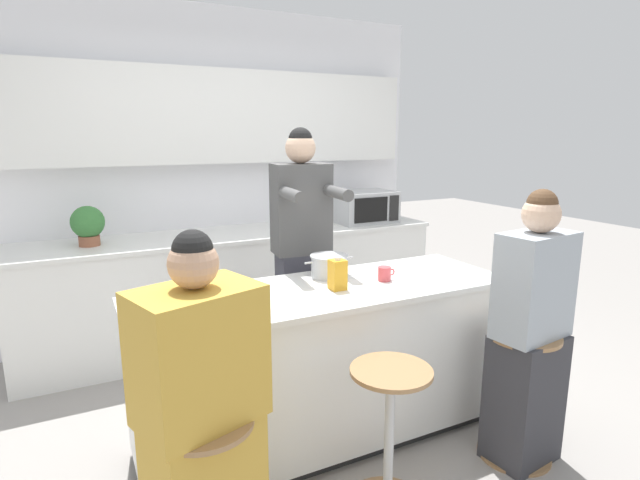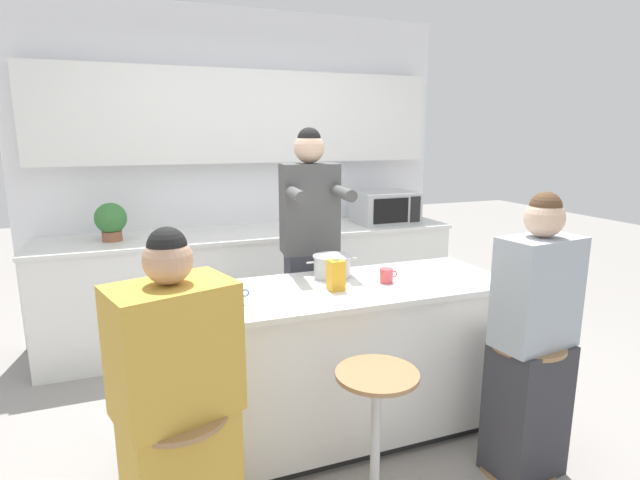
# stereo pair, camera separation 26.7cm
# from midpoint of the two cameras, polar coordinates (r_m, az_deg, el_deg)

# --- Properties ---
(ground_plane) EXTENTS (16.00, 16.00, 0.00)m
(ground_plane) POSITION_cam_midpoint_polar(r_m,az_deg,el_deg) (3.06, 3.18, -21.51)
(ground_plane) COLOR gray
(wall_back) EXTENTS (3.60, 0.22, 2.70)m
(wall_back) POSITION_cam_midpoint_polar(r_m,az_deg,el_deg) (4.35, -6.95, 10.04)
(wall_back) COLOR white
(wall_back) RESTS_ON ground_plane
(back_counter) EXTENTS (3.34, 0.70, 0.91)m
(back_counter) POSITION_cam_midpoint_polar(r_m,az_deg,el_deg) (4.21, -5.47, -5.03)
(back_counter) COLOR white
(back_counter) RESTS_ON ground_plane
(kitchen_island) EXTENTS (2.07, 0.69, 0.88)m
(kitchen_island) POSITION_cam_midpoint_polar(r_m,az_deg,el_deg) (2.83, 3.29, -13.97)
(kitchen_island) COLOR black
(kitchen_island) RESTS_ON ground_plane
(bar_stool_center) EXTENTS (0.38, 0.38, 0.69)m
(bar_stool_center) POSITION_cam_midpoint_polar(r_m,az_deg,el_deg) (2.40, 9.79, -21.59)
(bar_stool_center) COLOR #997047
(bar_stool_center) RESTS_ON ground_plane
(bar_stool_rightmost) EXTENTS (0.38, 0.38, 0.69)m
(bar_stool_rightmost) POSITION_cam_midpoint_polar(r_m,az_deg,el_deg) (2.87, 24.67, -16.57)
(bar_stool_rightmost) COLOR #997047
(bar_stool_rightmost) RESTS_ON ground_plane
(person_cooking) EXTENTS (0.41, 0.57, 1.73)m
(person_cooking) POSITION_cam_midpoint_polar(r_m,az_deg,el_deg) (3.23, 1.20, -2.66)
(person_cooking) COLOR #383842
(person_cooking) RESTS_ON ground_plane
(person_wrapped_blanket) EXTENTS (0.49, 0.40, 1.38)m
(person_wrapped_blanket) POSITION_cam_midpoint_polar(r_m,az_deg,el_deg) (1.99, -12.01, -19.64)
(person_wrapped_blanket) COLOR gold
(person_wrapped_blanket) RESTS_ON ground_plane
(person_seated_near) EXTENTS (0.42, 0.31, 1.43)m
(person_seated_near) POSITION_cam_midpoint_polar(r_m,az_deg,el_deg) (2.73, 25.72, -11.46)
(person_seated_near) COLOR #333338
(person_seated_near) RESTS_ON ground_plane
(cooking_pot) EXTENTS (0.31, 0.22, 0.13)m
(cooking_pot) POSITION_cam_midpoint_polar(r_m,az_deg,el_deg) (2.86, 4.06, -3.04)
(cooking_pot) COLOR #B7BABC
(cooking_pot) RESTS_ON kitchen_island
(fruit_bowl) EXTENTS (0.20, 0.20, 0.07)m
(fruit_bowl) POSITION_cam_midpoint_polar(r_m,az_deg,el_deg) (2.25, -16.10, -8.58)
(fruit_bowl) COLOR #B7BABC
(fruit_bowl) RESTS_ON kitchen_island
(coffee_cup_near) EXTENTS (0.11, 0.07, 0.08)m
(coffee_cup_near) POSITION_cam_midpoint_polar(r_m,az_deg,el_deg) (2.80, 10.34, -4.06)
(coffee_cup_near) COLOR #DB4C51
(coffee_cup_near) RESTS_ON kitchen_island
(coffee_cup_far) EXTENTS (0.11, 0.08, 0.10)m
(coffee_cup_far) POSITION_cam_midpoint_polar(r_m,az_deg,el_deg) (2.42, -6.62, -6.33)
(coffee_cup_far) COLOR #4C7099
(coffee_cup_far) RESTS_ON kitchen_island
(juice_carton) EXTENTS (0.08, 0.08, 0.18)m
(juice_carton) POSITION_cam_midpoint_polar(r_m,az_deg,el_deg) (2.63, 4.75, -4.03)
(juice_carton) COLOR gold
(juice_carton) RESTS_ON kitchen_island
(microwave) EXTENTS (0.53, 0.40, 0.28)m
(microwave) POSITION_cam_midpoint_polar(r_m,az_deg,el_deg) (4.49, 9.15, 3.69)
(microwave) COLOR #B2B5B7
(microwave) RESTS_ON back_counter
(potted_plant) EXTENTS (0.23, 0.23, 0.29)m
(potted_plant) POSITION_cam_midpoint_polar(r_m,az_deg,el_deg) (3.94, -21.04, 2.11)
(potted_plant) COLOR #93563D
(potted_plant) RESTS_ON back_counter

